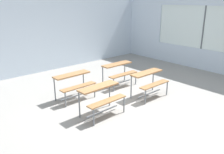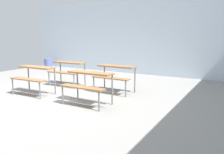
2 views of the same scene
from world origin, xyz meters
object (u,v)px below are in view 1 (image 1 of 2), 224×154
at_px(desk_bench_r1c0, 74,81).
at_px(desk_bench_r0c1, 149,79).
at_px(desk_bench_r0c0, 101,94).
at_px(desk_bench_r1c1, 119,69).

bearing_deg(desk_bench_r1c0, desk_bench_r0c1, -37.68).
relative_size(desk_bench_r0c1, desk_bench_r1c0, 0.99).
relative_size(desk_bench_r0c0, desk_bench_r1c1, 1.01).
relative_size(desk_bench_r1c0, desk_bench_r1c1, 1.00).
bearing_deg(desk_bench_r0c1, desk_bench_r0c0, 179.03).
height_order(desk_bench_r0c0, desk_bench_r1c1, same).
xyz_separation_m(desk_bench_r0c1, desk_bench_r1c0, (-1.76, 1.31, 0.00)).
bearing_deg(desk_bench_r0c0, desk_bench_r0c1, -2.48).
bearing_deg(desk_bench_r1c1, desk_bench_r0c1, -88.22).
distance_m(desk_bench_r0c0, desk_bench_r1c0, 1.29).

